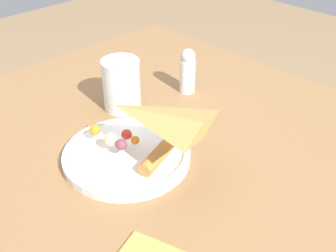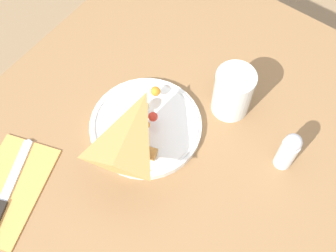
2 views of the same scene
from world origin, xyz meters
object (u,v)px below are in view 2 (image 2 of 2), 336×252
Objects in this scene: milk_glass at (233,93)px; butter_knife at (6,194)px; napkin_folded at (9,189)px; plate_pizza at (146,124)px; dining_table at (166,189)px; salt_shaker at (288,151)px.

milk_glass is 0.55× the size of butter_knife.
plate_pizza is at bearing -25.71° from napkin_folded.
plate_pizza reaches higher than dining_table.
milk_glass is 1.07× the size of salt_shaker.
milk_glass reaches higher than dining_table.
dining_table is 4.41× the size of napkin_folded.
napkin_folded is at bearing 132.76° from salt_shaker.
salt_shaker reaches higher than butter_knife.
plate_pizza is 0.27m from salt_shaker.
dining_table is 4.58× the size of plate_pizza.
milk_glass is 0.46m from butter_knife.
butter_knife is (-0.40, 0.22, -0.04)m from milk_glass.
dining_table is 0.16m from plate_pizza.
milk_glass reaches higher than butter_knife.
milk_glass is (0.14, -0.11, 0.03)m from plate_pizza.
milk_glass reaches higher than plate_pizza.
milk_glass is 0.47× the size of napkin_folded.
milk_glass reaches higher than salt_shaker.
butter_knife is (-0.26, 0.12, -0.01)m from plate_pizza.
napkin_folded is at bearing 135.02° from dining_table.
napkin_folded is (-0.21, 0.21, 0.11)m from dining_table.
napkin_folded is 0.01m from butter_knife.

